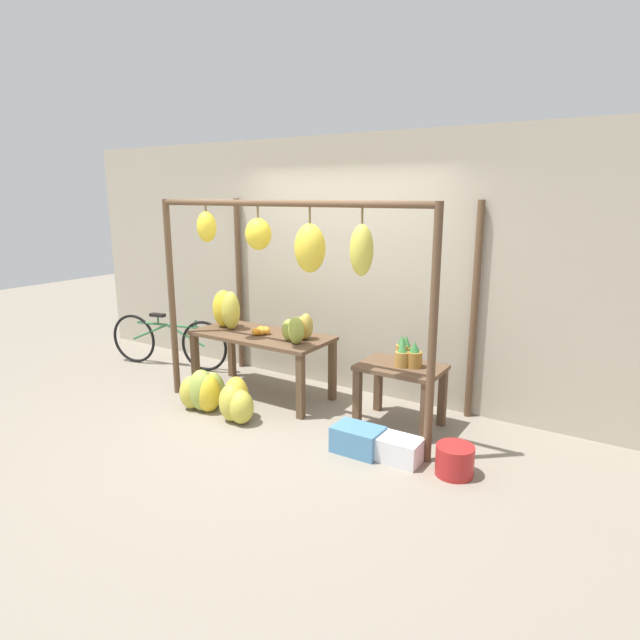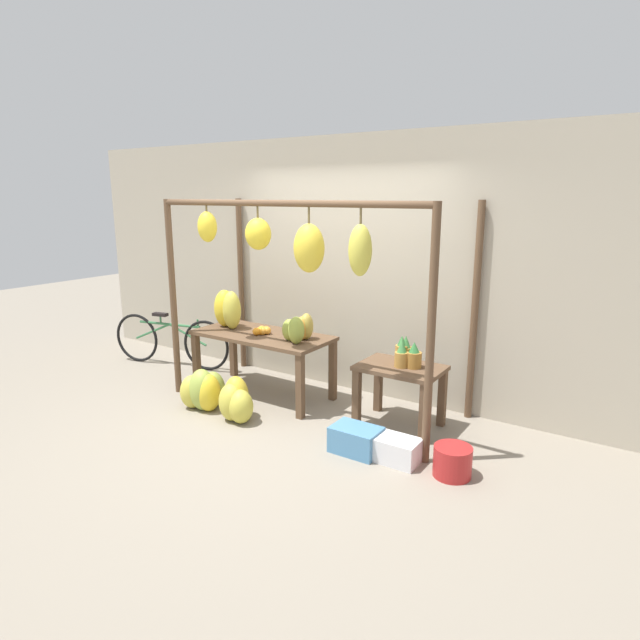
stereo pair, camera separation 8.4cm
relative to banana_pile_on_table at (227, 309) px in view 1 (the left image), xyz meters
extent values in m
plane|color=gray|center=(1.11, -0.69, -0.92)|extent=(20.00, 20.00, 0.00)
cube|color=#B2A893|center=(1.11, 0.74, 0.48)|extent=(8.00, 0.08, 2.80)
cylinder|color=brown|center=(-0.37, -0.46, 0.15)|extent=(0.07, 0.07, 2.13)
cylinder|color=brown|center=(2.60, -0.46, 0.15)|extent=(0.07, 0.07, 2.13)
cylinder|color=brown|center=(-0.37, 0.65, 0.15)|extent=(0.07, 0.07, 2.13)
cylinder|color=brown|center=(2.60, 0.65, 0.15)|extent=(0.07, 0.07, 2.13)
cylinder|color=brown|center=(1.11, -0.46, 1.18)|extent=(2.97, 0.06, 0.06)
cylinder|color=brown|center=(0.20, -0.46, 1.13)|extent=(0.02, 0.02, 0.06)
ellipsoid|color=yellow|center=(0.20, -0.46, 0.95)|extent=(0.20, 0.18, 0.30)
cylinder|color=brown|center=(0.85, -0.46, 1.10)|extent=(0.02, 0.02, 0.10)
ellipsoid|color=yellow|center=(0.85, -0.46, 0.90)|extent=(0.26, 0.23, 0.30)
cylinder|color=brown|center=(1.43, -0.46, 1.09)|extent=(0.02, 0.02, 0.14)
ellipsoid|color=gold|center=(1.43, -0.46, 0.80)|extent=(0.28, 0.26, 0.43)
cylinder|color=brown|center=(1.95, -0.46, 1.09)|extent=(0.02, 0.02, 0.13)
ellipsoid|color=gold|center=(1.95, -0.46, 0.81)|extent=(0.20, 0.18, 0.43)
cube|color=brown|center=(0.50, 0.00, -0.23)|extent=(1.54, 0.71, 0.04)
cube|color=brown|center=(-0.22, -0.31, -0.58)|extent=(0.07, 0.07, 0.66)
cube|color=brown|center=(1.21, -0.31, -0.58)|extent=(0.07, 0.07, 0.66)
cube|color=brown|center=(-0.22, 0.30, -0.58)|extent=(0.07, 0.07, 0.66)
cube|color=brown|center=(1.21, 0.30, -0.58)|extent=(0.07, 0.07, 0.66)
cube|color=brown|center=(2.11, 0.08, -0.33)|extent=(0.78, 0.55, 0.04)
cube|color=brown|center=(1.76, -0.15, -0.63)|extent=(0.07, 0.07, 0.56)
cube|color=brown|center=(2.45, -0.15, -0.63)|extent=(0.07, 0.07, 0.56)
cube|color=brown|center=(1.76, 0.30, -0.63)|extent=(0.07, 0.07, 0.56)
cube|color=brown|center=(2.45, 0.30, -0.63)|extent=(0.07, 0.07, 0.56)
ellipsoid|color=gold|center=(0.08, -0.02, 0.00)|extent=(0.24, 0.22, 0.43)
ellipsoid|color=yellow|center=(-0.06, 0.02, 0.00)|extent=(0.33, 0.32, 0.43)
sphere|color=orange|center=(0.53, -0.04, -0.17)|extent=(0.08, 0.08, 0.08)
sphere|color=orange|center=(0.56, 0.00, -0.17)|extent=(0.09, 0.09, 0.09)
sphere|color=orange|center=(0.49, -0.02, -0.17)|extent=(0.08, 0.08, 0.08)
sphere|color=orange|center=(0.49, -0.09, -0.17)|extent=(0.08, 0.08, 0.08)
sphere|color=orange|center=(0.48, -0.07, -0.18)|extent=(0.07, 0.07, 0.07)
sphere|color=orange|center=(0.50, -0.01, -0.17)|extent=(0.09, 0.09, 0.09)
sphere|color=orange|center=(0.52, 0.03, -0.17)|extent=(0.08, 0.08, 0.08)
sphere|color=orange|center=(0.52, -0.05, -0.17)|extent=(0.09, 0.09, 0.09)
sphere|color=orange|center=(0.50, -0.01, -0.18)|extent=(0.08, 0.08, 0.08)
sphere|color=orange|center=(0.50, 0.00, -0.17)|extent=(0.08, 0.08, 0.08)
cylinder|color=#B27F38|center=(2.09, 0.11, -0.22)|extent=(0.11, 0.11, 0.19)
cone|color=#337538|center=(2.09, 0.11, -0.08)|extent=(0.08, 0.08, 0.09)
cylinder|color=#A3702D|center=(2.12, 0.14, -0.23)|extent=(0.13, 0.13, 0.17)
cone|color=#428442|center=(2.12, 0.14, -0.09)|extent=(0.09, 0.09, 0.12)
cylinder|color=#B27F38|center=(2.12, 0.05, -0.24)|extent=(0.13, 0.13, 0.14)
cone|color=#428442|center=(2.12, 0.05, -0.11)|extent=(0.09, 0.09, 0.13)
cylinder|color=#A3702D|center=(2.23, 0.10, -0.24)|extent=(0.15, 0.15, 0.15)
cone|color=#337538|center=(2.23, 0.10, -0.12)|extent=(0.10, 0.10, 0.10)
cylinder|color=olive|center=(2.10, 0.10, -0.22)|extent=(0.11, 0.11, 0.19)
cone|color=#428442|center=(2.10, 0.10, -0.08)|extent=(0.08, 0.08, 0.10)
ellipsoid|color=yellow|center=(0.32, -0.67, -0.72)|extent=(0.24, 0.26, 0.39)
ellipsoid|color=#9EB247|center=(0.27, -0.57, -0.72)|extent=(0.30, 0.32, 0.38)
ellipsoid|color=gold|center=(0.21, -0.65, -0.77)|extent=(0.39, 0.40, 0.29)
ellipsoid|color=gold|center=(0.12, -0.70, -0.74)|extent=(0.33, 0.34, 0.35)
ellipsoid|color=#9EB247|center=(0.24, -0.68, -0.70)|extent=(0.37, 0.35, 0.44)
ellipsoid|color=gold|center=(0.79, -0.72, -0.75)|extent=(0.36, 0.35, 0.34)
ellipsoid|color=gold|center=(0.67, -0.64, -0.70)|extent=(0.36, 0.35, 0.43)
ellipsoid|color=gold|center=(0.68, -0.72, -0.73)|extent=(0.37, 0.36, 0.38)
cube|color=#4C84B2|center=(2.03, -0.63, -0.80)|extent=(0.42, 0.29, 0.23)
cylinder|color=#AD2323|center=(2.87, -0.56, -0.79)|extent=(0.30, 0.30, 0.25)
torus|color=black|center=(-1.68, 0.02, -0.59)|extent=(0.64, 0.18, 0.65)
torus|color=black|center=(-0.64, 0.26, -0.59)|extent=(0.64, 0.18, 0.65)
cylinder|color=#337042|center=(-1.16, 0.14, -0.36)|extent=(0.89, 0.23, 0.03)
cylinder|color=#337042|center=(-1.42, 0.08, -0.48)|extent=(0.53, 0.15, 0.26)
cylinder|color=#337042|center=(-0.90, 0.20, -0.48)|extent=(0.53, 0.15, 0.26)
cylinder|color=#337042|center=(-1.29, 0.11, -0.31)|extent=(0.02, 0.02, 0.10)
cube|color=black|center=(-1.29, 0.11, -0.24)|extent=(0.21, 0.12, 0.04)
cylinder|color=#337042|center=(-0.75, 0.24, -0.31)|extent=(0.02, 0.02, 0.10)
ellipsoid|color=#93A33D|center=(1.05, -0.13, -0.07)|extent=(0.22, 0.21, 0.28)
ellipsoid|color=#93A33D|center=(0.91, -0.07, -0.10)|extent=(0.19, 0.18, 0.23)
ellipsoid|color=gold|center=(1.00, 0.03, -0.09)|extent=(0.20, 0.21, 0.25)
ellipsoid|color=#B2993D|center=(1.03, 0.07, -0.08)|extent=(0.20, 0.21, 0.28)
cube|color=silver|center=(2.40, -0.59, -0.81)|extent=(0.38, 0.26, 0.20)
camera|label=1|loc=(4.04, -4.39, 1.26)|focal=30.00mm
camera|label=2|loc=(4.11, -4.35, 1.26)|focal=30.00mm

